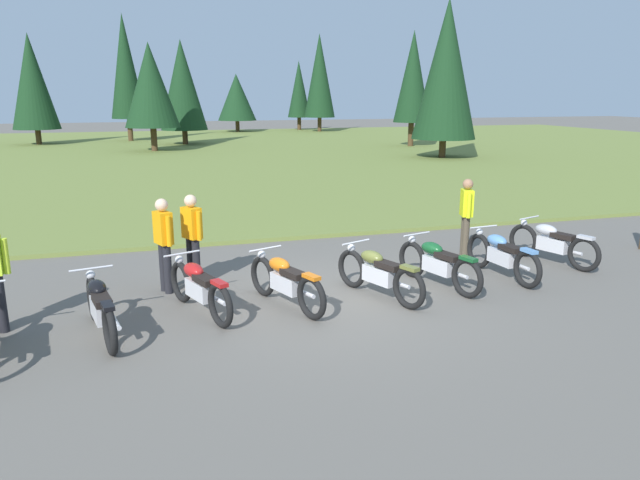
% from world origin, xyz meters
% --- Properties ---
extents(ground_plane, '(140.00, 140.00, 0.00)m').
position_xyz_m(ground_plane, '(0.00, 0.00, 0.00)').
color(ground_plane, '#605B54').
extents(grass_moorland, '(80.00, 44.00, 0.10)m').
position_xyz_m(grass_moorland, '(0.00, 26.20, 0.05)').
color(grass_moorland, olive).
rests_on(grass_moorland, ground).
extents(forest_treeline, '(36.53, 29.56, 8.92)m').
position_xyz_m(forest_treeline, '(2.53, 32.73, 4.31)').
color(forest_treeline, '#47331E').
rests_on(forest_treeline, ground).
extents(motorcycle_black, '(0.73, 2.07, 0.88)m').
position_xyz_m(motorcycle_black, '(-3.61, -0.53, 0.44)').
color(motorcycle_black, black).
rests_on(motorcycle_black, ground).
extents(motorcycle_red, '(0.92, 2.00, 0.88)m').
position_xyz_m(motorcycle_red, '(-2.18, -0.03, 0.44)').
color(motorcycle_red, black).
rests_on(motorcycle_red, ground).
extents(motorcycle_orange, '(0.93, 2.00, 0.88)m').
position_xyz_m(motorcycle_orange, '(-0.80, -0.11, 0.44)').
color(motorcycle_orange, black).
rests_on(motorcycle_orange, ground).
extents(motorcycle_olive, '(0.95, 1.99, 0.88)m').
position_xyz_m(motorcycle_olive, '(0.83, -0.12, 0.44)').
color(motorcycle_olive, black).
rests_on(motorcycle_olive, ground).
extents(motorcycle_british_green, '(0.81, 2.04, 0.88)m').
position_xyz_m(motorcycle_british_green, '(2.07, 0.11, 0.44)').
color(motorcycle_british_green, black).
rests_on(motorcycle_british_green, ground).
extents(motorcycle_sky_blue, '(0.62, 2.10, 0.88)m').
position_xyz_m(motorcycle_sky_blue, '(3.50, 0.28, 0.44)').
color(motorcycle_sky_blue, black).
rests_on(motorcycle_sky_blue, ground).
extents(motorcycle_silver, '(0.87, 2.02, 0.88)m').
position_xyz_m(motorcycle_silver, '(5.03, 0.80, 0.44)').
color(motorcycle_silver, black).
rests_on(motorcycle_silver, ground).
extents(rider_checking_bike, '(0.34, 0.52, 1.67)m').
position_xyz_m(rider_checking_bike, '(-2.64, 1.21, 0.95)').
color(rider_checking_bike, black).
rests_on(rider_checking_bike, ground).
extents(rider_with_back_turned, '(0.32, 0.53, 1.67)m').
position_xyz_m(rider_with_back_turned, '(3.61, 1.83, 0.95)').
color(rider_with_back_turned, '#4C4233').
rests_on(rider_with_back_turned, ground).
extents(rider_near_row_end, '(0.37, 0.49, 1.67)m').
position_xyz_m(rider_near_row_end, '(-2.14, 1.48, 0.95)').
color(rider_near_row_end, black).
rests_on(rider_near_row_end, ground).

